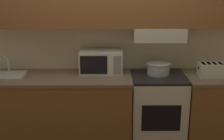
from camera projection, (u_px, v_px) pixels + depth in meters
ground_plane at (108, 134)px, 4.28m from camera, size 16.00×16.00×0.00m
wall_back at (109, 22)px, 3.77m from camera, size 5.36×0.38×2.55m
lower_counter_main at (59, 112)px, 3.84m from camera, size 1.78×0.64×0.94m
lower_counter_right_stub at (206, 112)px, 3.85m from camera, size 0.55×0.64×0.94m
stove_range at (157, 112)px, 3.86m from camera, size 0.64×0.60×0.94m
cooking_pot at (158, 68)px, 3.76m from camera, size 0.36×0.29×0.14m
microwave at (101, 62)px, 3.80m from camera, size 0.52×0.30×0.28m
toaster at (211, 70)px, 3.68m from camera, size 0.30×0.19×0.16m
sink_basin at (6, 75)px, 3.69m from camera, size 0.45×0.32×0.24m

